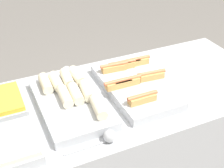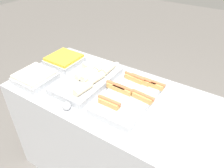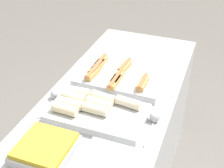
# 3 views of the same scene
# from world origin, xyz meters

# --- Properties ---
(counter) EXTENTS (1.70, 0.77, 0.93)m
(counter) POSITION_xyz_m (0.00, 0.00, 0.46)
(counter) COLOR #B7BABF
(counter) RESTS_ON ground_plane
(tray_hotdogs) EXTENTS (0.37, 0.55, 0.10)m
(tray_hotdogs) POSITION_xyz_m (0.06, 0.01, 0.96)
(tray_hotdogs) COLOR #B7BABF
(tray_hotdogs) RESTS_ON counter
(tray_wraps) EXTENTS (0.32, 0.54, 0.10)m
(tray_wraps) POSITION_xyz_m (-0.31, 0.02, 0.97)
(tray_wraps) COLOR #B7BABF
(tray_wraps) RESTS_ON counter
(tray_side_front) EXTENTS (0.27, 0.27, 0.07)m
(tray_side_front) POSITION_xyz_m (-0.66, -0.20, 0.96)
(tray_side_front) COLOR #B7BABF
(tray_side_front) RESTS_ON counter
(serving_spoon_near) EXTENTS (0.25, 0.06, 0.06)m
(serving_spoon_near) POSITION_xyz_m (-0.24, -0.31, 0.95)
(serving_spoon_near) COLOR #B2B5BA
(serving_spoon_near) RESTS_ON counter
(serving_spoon_far) EXTENTS (0.24, 0.06, 0.06)m
(serving_spoon_far) POSITION_xyz_m (-0.25, 0.31, 0.95)
(serving_spoon_far) COLOR #B2B5BA
(serving_spoon_far) RESTS_ON counter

